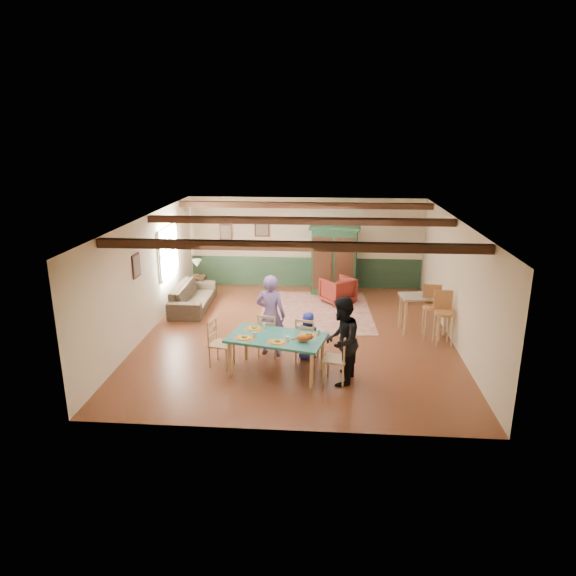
# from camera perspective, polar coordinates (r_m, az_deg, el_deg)

# --- Properties ---
(floor) EXTENTS (8.00, 8.00, 0.00)m
(floor) POSITION_cam_1_polar(r_m,az_deg,el_deg) (11.99, 1.04, -5.24)
(floor) COLOR #5B2A19
(floor) RESTS_ON ground
(wall_back) EXTENTS (7.00, 0.02, 2.70)m
(wall_back) POSITION_cam_1_polar(r_m,az_deg,el_deg) (15.43, 1.95, 5.03)
(wall_back) COLOR beige
(wall_back) RESTS_ON floor
(wall_left) EXTENTS (0.02, 8.00, 2.70)m
(wall_left) POSITION_cam_1_polar(r_m,az_deg,el_deg) (12.25, -15.50, 1.29)
(wall_left) COLOR beige
(wall_left) RESTS_ON floor
(wall_right) EXTENTS (0.02, 8.00, 2.70)m
(wall_right) POSITION_cam_1_polar(r_m,az_deg,el_deg) (11.88, 18.18, 0.58)
(wall_right) COLOR beige
(wall_right) RESTS_ON floor
(ceiling) EXTENTS (7.00, 8.00, 0.02)m
(ceiling) POSITION_cam_1_polar(r_m,az_deg,el_deg) (11.25, 1.11, 7.61)
(ceiling) COLOR white
(ceiling) RESTS_ON wall_back
(wainscot_back) EXTENTS (6.95, 0.03, 0.90)m
(wainscot_back) POSITION_cam_1_polar(r_m,az_deg,el_deg) (15.62, 1.91, 1.78)
(wainscot_back) COLOR #1F3925
(wainscot_back) RESTS_ON floor
(ceiling_beam_front) EXTENTS (6.95, 0.16, 0.16)m
(ceiling_beam_front) POSITION_cam_1_polar(r_m,az_deg,el_deg) (9.01, 0.26, 4.70)
(ceiling_beam_front) COLOR black
(ceiling_beam_front) RESTS_ON ceiling
(ceiling_beam_mid) EXTENTS (6.95, 0.16, 0.16)m
(ceiling_beam_mid) POSITION_cam_1_polar(r_m,az_deg,el_deg) (11.66, 1.22, 7.48)
(ceiling_beam_mid) COLOR black
(ceiling_beam_mid) RESTS_ON ceiling
(ceiling_beam_back) EXTENTS (6.95, 0.16, 0.16)m
(ceiling_beam_back) POSITION_cam_1_polar(r_m,az_deg,el_deg) (14.23, 1.82, 9.18)
(ceiling_beam_back) COLOR black
(ceiling_beam_back) RESTS_ON ceiling
(window_left) EXTENTS (0.06, 1.60, 1.30)m
(window_left) POSITION_cam_1_polar(r_m,az_deg,el_deg) (13.75, -13.12, 3.99)
(window_left) COLOR white
(window_left) RESTS_ON wall_left
(picture_left_wall) EXTENTS (0.04, 0.42, 0.52)m
(picture_left_wall) POSITION_cam_1_polar(r_m,az_deg,el_deg) (11.60, -16.49, 2.39)
(picture_left_wall) COLOR #80725D
(picture_left_wall) RESTS_ON wall_left
(picture_back_a) EXTENTS (0.45, 0.04, 0.55)m
(picture_back_a) POSITION_cam_1_polar(r_m,az_deg,el_deg) (15.42, -2.90, 6.72)
(picture_back_a) COLOR #80725D
(picture_back_a) RESTS_ON wall_back
(picture_back_b) EXTENTS (0.38, 0.04, 0.48)m
(picture_back_b) POSITION_cam_1_polar(r_m,az_deg,el_deg) (15.62, -6.92, 6.19)
(picture_back_b) COLOR #80725D
(picture_back_b) RESTS_ON wall_back
(dining_table) EXTENTS (2.01, 1.41, 0.76)m
(dining_table) POSITION_cam_1_polar(r_m,az_deg,el_deg) (10.03, -1.27, -7.46)
(dining_table) COLOR #206558
(dining_table) RESTS_ON floor
(dining_chair_far_left) EXTENTS (0.52, 0.53, 0.96)m
(dining_chair_far_left) POSITION_cam_1_polar(r_m,az_deg,el_deg) (10.75, -2.06, -5.16)
(dining_chair_far_left) COLOR tan
(dining_chair_far_left) RESTS_ON floor
(dining_chair_far_right) EXTENTS (0.52, 0.53, 0.96)m
(dining_chair_far_right) POSITION_cam_1_polar(r_m,az_deg,el_deg) (10.52, 2.13, -5.67)
(dining_chair_far_right) COLOR tan
(dining_chair_far_right) RESTS_ON floor
(dining_chair_end_left) EXTENTS (0.53, 0.52, 0.96)m
(dining_chair_end_left) POSITION_cam_1_polar(r_m,az_deg,el_deg) (10.40, -7.40, -6.08)
(dining_chair_end_left) COLOR tan
(dining_chair_end_left) RESTS_ON floor
(dining_chair_end_right) EXTENTS (0.53, 0.52, 0.96)m
(dining_chair_end_right) POSITION_cam_1_polar(r_m,az_deg,el_deg) (9.70, 5.32, -7.74)
(dining_chair_end_right) COLOR tan
(dining_chair_end_right) RESTS_ON floor
(person_man) EXTENTS (0.72, 0.55, 1.75)m
(person_man) POSITION_cam_1_polar(r_m,az_deg,el_deg) (10.68, -1.93, -3.05)
(person_man) COLOR #77599A
(person_man) RESTS_ON floor
(person_woman) EXTENTS (0.80, 0.94, 1.67)m
(person_woman) POSITION_cam_1_polar(r_m,az_deg,el_deg) (9.54, 5.97, -5.87)
(person_woman) COLOR black
(person_woman) RESTS_ON floor
(person_child) EXTENTS (0.56, 0.43, 1.02)m
(person_child) POSITION_cam_1_polar(r_m,az_deg,el_deg) (10.58, 2.25, -5.37)
(person_child) COLOR #252C95
(person_child) RESTS_ON floor
(cat) EXTENTS (0.39, 0.22, 0.18)m
(cat) POSITION_cam_1_polar(r_m,az_deg,el_deg) (9.60, 1.68, -5.54)
(cat) COLOR #C45122
(cat) RESTS_ON dining_table
(place_setting_near_left) EXTENTS (0.46, 0.39, 0.11)m
(place_setting_near_left) POSITION_cam_1_polar(r_m,az_deg,el_deg) (9.82, -4.86, -5.29)
(place_setting_near_left) COLOR gold
(place_setting_near_left) RESTS_ON dining_table
(place_setting_near_center) EXTENTS (0.46, 0.39, 0.11)m
(place_setting_near_center) POSITION_cam_1_polar(r_m,az_deg,el_deg) (9.60, -1.20, -5.76)
(place_setting_near_center) COLOR gold
(place_setting_near_center) RESTS_ON dining_table
(place_setting_far_left) EXTENTS (0.46, 0.39, 0.11)m
(place_setting_far_left) POSITION_cam_1_polar(r_m,az_deg,el_deg) (10.26, -3.78, -4.28)
(place_setting_far_left) COLOR gold
(place_setting_far_left) RESTS_ON dining_table
(place_setting_far_right) EXTENTS (0.46, 0.39, 0.11)m
(place_setting_far_right) POSITION_cam_1_polar(r_m,az_deg,el_deg) (9.93, 2.25, -4.99)
(place_setting_far_right) COLOR gold
(place_setting_far_right) RESTS_ON dining_table
(area_rug) EXTENTS (3.01, 3.52, 0.01)m
(area_rug) POSITION_cam_1_polar(r_m,az_deg,el_deg) (13.55, 3.11, -2.58)
(area_rug) COLOR #CBB193
(area_rug) RESTS_ON floor
(armoire) EXTENTS (1.46, 0.71, 1.99)m
(armoire) POSITION_cam_1_polar(r_m,az_deg,el_deg) (14.79, 5.15, 3.03)
(armoire) COLOR #14331F
(armoire) RESTS_ON floor
(armchair) EXTENTS (1.09, 1.09, 0.72)m
(armchair) POSITION_cam_1_polar(r_m,az_deg,el_deg) (14.19, 5.56, -0.24)
(armchair) COLOR #4B100F
(armchair) RESTS_ON floor
(sofa) EXTENTS (0.91, 2.23, 0.65)m
(sofa) POSITION_cam_1_polar(r_m,az_deg,el_deg) (13.94, -10.50, -0.90)
(sofa) COLOR #362E22
(sofa) RESTS_ON floor
(end_table) EXTENTS (0.45, 0.45, 0.54)m
(end_table) POSITION_cam_1_polar(r_m,az_deg,el_deg) (15.09, -9.98, 0.28)
(end_table) COLOR black
(end_table) RESTS_ON floor
(table_lamp) EXTENTS (0.30, 0.30, 0.50)m
(table_lamp) POSITION_cam_1_polar(r_m,az_deg,el_deg) (14.95, -10.08, 2.19)
(table_lamp) COLOR #D2C088
(table_lamp) RESTS_ON end_table
(counter_table) EXTENTS (1.13, 0.73, 0.90)m
(counter_table) POSITION_cam_1_polar(r_m,az_deg,el_deg) (12.43, 14.73, -2.78)
(counter_table) COLOR #B7A68E
(counter_table) RESTS_ON floor
(bar_stool_left) EXTENTS (0.45, 0.49, 1.23)m
(bar_stool_left) POSITION_cam_1_polar(r_m,az_deg,el_deg) (12.05, 15.71, -2.65)
(bar_stool_left) COLOR #BA7D48
(bar_stool_left) RESTS_ON floor
(bar_stool_right) EXTENTS (0.45, 0.49, 1.20)m
(bar_stool_right) POSITION_cam_1_polar(r_m,az_deg,el_deg) (11.75, 16.93, -3.33)
(bar_stool_right) COLOR #BA7D48
(bar_stool_right) RESTS_ON floor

